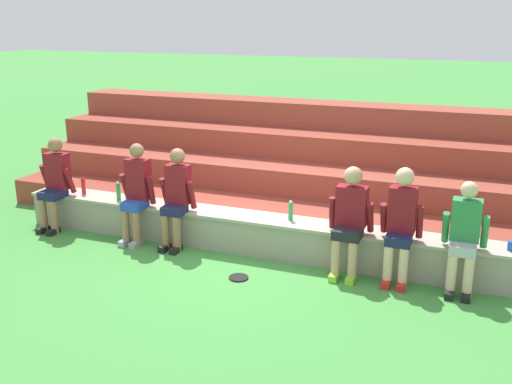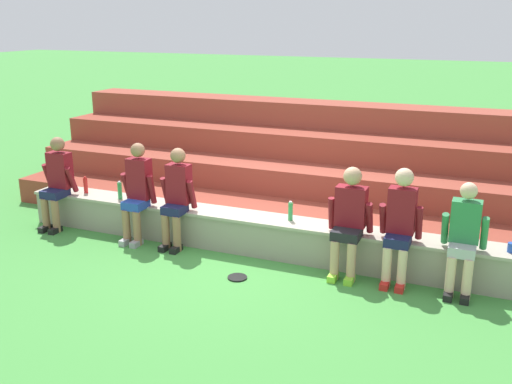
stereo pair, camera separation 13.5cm
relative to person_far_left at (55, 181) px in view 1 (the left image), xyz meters
The scene contains 15 objects.
ground_plane 3.13m from the person_far_left, ahead, with size 80.00×80.00×0.00m, color #428E3D.
stone_seating_wall 3.09m from the person_far_left, ahead, with size 7.04×0.50×0.51m.
brick_bleachers 3.96m from the person_far_left, 39.76° to the left, with size 9.11×2.87×1.67m.
person_far_left is the anchor object (origin of this frame).
person_left_of_center 1.43m from the person_far_left, ahead, with size 0.50×0.51×1.42m.
person_center 2.05m from the person_far_left, ahead, with size 0.50×0.51×1.39m.
person_right_of_center 4.48m from the person_far_left, ahead, with size 0.56×0.57×1.36m.
person_far_right 5.10m from the person_far_left, ahead, with size 0.51×0.53×1.41m.
person_rightmost_edge 5.82m from the person_far_left, ahead, with size 0.51×0.51×1.32m.
water_bottle_near_right 3.64m from the person_far_left, ahead, with size 0.06×0.06×0.26m.
water_bottle_mid_left 0.42m from the person_far_left, 40.02° to the left, with size 0.06×0.06×0.26m.
water_bottle_mid_right 1.01m from the person_far_left, 11.48° to the left, with size 0.06×0.06×0.27m.
plastic_cup_middle 6.35m from the person_far_left, ahead, with size 0.09×0.09×0.11m, color blue.
plastic_cup_left_end 0.41m from the person_far_left, 141.03° to the left, with size 0.09×0.09×0.12m, color white.
frisbee 3.41m from the person_far_left, 11.23° to the right, with size 0.24×0.24×0.02m, color black.
Camera 1 is at (2.88, -6.76, 3.10)m, focal length 41.13 mm.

